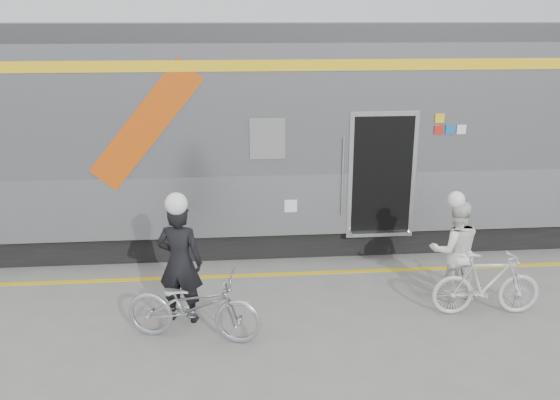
{
  "coord_description": "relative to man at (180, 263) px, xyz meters",
  "views": [
    {
      "loc": [
        -0.54,
        -7.09,
        4.19
      ],
      "look_at": [
        0.23,
        1.6,
        1.5
      ],
      "focal_mm": 38.0,
      "sensor_mm": 36.0,
      "label": 1
    }
  ],
  "objects": [
    {
      "name": "woman",
      "position": [
        4.12,
        0.33,
        -0.09
      ],
      "size": [
        0.8,
        0.64,
        1.59
      ],
      "primitive_type": "imported",
      "rotation": [
        0.0,
        0.0,
        3.09
      ],
      "color": "white",
      "rests_on": "ground"
    },
    {
      "name": "safety_strip",
      "position": [
        1.27,
        1.44,
        -0.88
      ],
      "size": [
        24.0,
        0.12,
        0.01
      ],
      "primitive_type": "cube",
      "color": "yellow",
      "rests_on": "ground"
    },
    {
      "name": "helmet_man",
      "position": [
        0.0,
        0.0,
        1.04
      ],
      "size": [
        0.31,
        0.31,
        0.31
      ],
      "primitive_type": "sphere",
      "color": "white",
      "rests_on": "man"
    },
    {
      "name": "helmet_woman",
      "position": [
        4.12,
        0.33,
        0.83
      ],
      "size": [
        0.25,
        0.25,
        0.25
      ],
      "primitive_type": "sphere",
      "color": "white",
      "rests_on": "woman"
    },
    {
      "name": "man",
      "position": [
        0.0,
        0.0,
        0.0
      ],
      "size": [
        0.73,
        0.57,
        1.78
      ],
      "primitive_type": "imported",
      "rotation": [
        0.0,
        0.0,
        2.89
      ],
      "color": "black",
      "rests_on": "ground"
    },
    {
      "name": "bicycle_right",
      "position": [
        4.42,
        -0.22,
        -0.41
      ],
      "size": [
        1.62,
        0.53,
        0.96
      ],
      "primitive_type": "imported",
      "rotation": [
        0.0,
        0.0,
        1.52
      ],
      "color": "#B9B9B4",
      "rests_on": "ground"
    },
    {
      "name": "train",
      "position": [
        1.19,
        3.48,
        1.17
      ],
      "size": [
        24.0,
        3.17,
        4.1
      ],
      "color": "black",
      "rests_on": "ground"
    },
    {
      "name": "ground",
      "position": [
        1.27,
        -0.71,
        -0.89
      ],
      "size": [
        90.0,
        90.0,
        0.0
      ],
      "primitive_type": "plane",
      "color": "slate",
      "rests_on": "ground"
    },
    {
      "name": "bicycle_left",
      "position": [
        0.2,
        -0.55,
        -0.4
      ],
      "size": [
        1.97,
        1.09,
        0.98
      ],
      "primitive_type": "imported",
      "rotation": [
        0.0,
        0.0,
        1.32
      ],
      "color": "#A1A5A9",
      "rests_on": "ground"
    }
  ]
}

